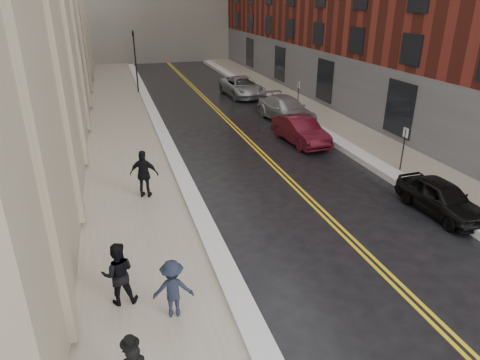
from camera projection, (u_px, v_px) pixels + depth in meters
ground at (331, 315)px, 11.35m from camera, size 160.00×160.00×0.00m
sidewalk_left at (125, 144)px, 24.18m from camera, size 4.00×64.00×0.15m
sidewalk_right at (338, 125)px, 27.77m from camera, size 3.00×64.00×0.15m
lane_stripe_a at (241, 135)px, 26.04m from camera, size 0.12×64.00×0.01m
lane_stripe_b at (244, 135)px, 26.10m from camera, size 0.12×64.00×0.01m
snow_ridge_left at (165, 140)px, 24.77m from camera, size 0.70×60.80×0.26m
snow_ridge_right at (312, 126)px, 27.25m from camera, size 0.85×60.80×0.30m
traffic_signal at (135, 57)px, 35.79m from camera, size 0.18×0.15×5.20m
parking_sign_near at (404, 146)px, 19.94m from camera, size 0.06×0.35×2.23m
parking_sign_far at (298, 94)px, 30.49m from camera, size 0.06×0.35×2.23m
car_black at (441, 198)px, 16.44m from camera, size 1.72×3.97×1.33m
car_maroon at (300, 130)px, 24.37m from camera, size 1.96×4.68×1.51m
car_silver_near at (286, 109)px, 28.65m from camera, size 2.86×5.71×1.59m
car_silver_far at (242, 87)px, 35.87m from camera, size 2.91×5.79×1.57m
pedestrian_a at (118, 274)px, 11.29m from camera, size 0.92×0.73×1.81m
pedestrian_b at (173, 289)px, 10.87m from camera, size 1.13×0.76×1.61m
pedestrian_c at (144, 174)px, 17.34m from camera, size 1.27×0.87×2.00m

